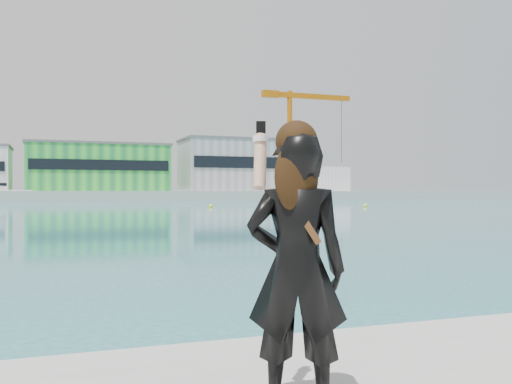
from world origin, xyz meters
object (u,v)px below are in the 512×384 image
Objects in this scene: woman at (296,261)px; buoy_near at (365,207)px; buoy_extra at (211,207)px; dock_crane at (294,137)px.

buoy_near is at bearing -97.32° from woman.
buoy_near is at bearing -12.37° from buoy_extra.
buoy_near and buoy_extra have the same top height.
woman is at bearing -104.91° from buoy_extra.
dock_crane is 14.02× the size of woman.
dock_crane is at bearing -89.97° from woman.
woman is (-53.87, -122.63, -13.40)m from dock_crane.
woman is (-17.40, -65.36, 1.66)m from buoy_extra.
dock_crane reaches higher than woman.
woman is at bearing -121.06° from buoy_near.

